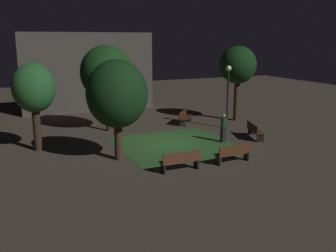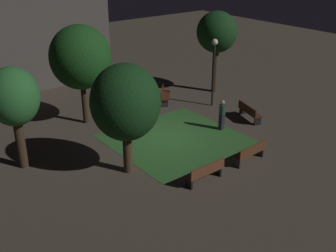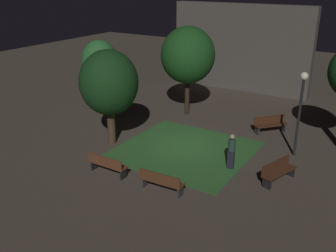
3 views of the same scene
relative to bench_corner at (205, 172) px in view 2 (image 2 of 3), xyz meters
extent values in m
plane|color=#473D33|center=(1.36, 4.24, -0.48)|extent=(60.00, 60.00, 0.00)
cube|color=#2D6028|center=(1.58, 3.83, -0.48)|extent=(6.10, 5.90, 0.01)
cube|color=brown|center=(0.00, 0.08, -0.03)|extent=(1.80, 0.48, 0.06)
cube|color=brown|center=(0.00, -0.13, 0.20)|extent=(1.80, 0.06, 0.40)
cube|color=black|center=(-0.80, 0.08, -0.27)|extent=(0.08, 0.38, 0.42)
cube|color=black|center=(0.80, 0.07, -0.27)|extent=(0.08, 0.38, 0.42)
cube|color=#512D19|center=(2.72, 0.08, -0.03)|extent=(1.82, 0.55, 0.06)
cube|color=#512D19|center=(2.72, -0.13, 0.20)|extent=(1.80, 0.13, 0.40)
cube|color=#2D2D33|center=(1.92, 0.04, -0.27)|extent=(0.10, 0.39, 0.42)
cube|color=#2D2D33|center=(3.52, 0.11, -0.27)|extent=(0.10, 0.39, 0.42)
cube|color=#422314|center=(6.37, 3.23, -0.03)|extent=(1.01, 1.86, 0.06)
cube|color=#422314|center=(6.17, 3.30, 0.20)|extent=(0.61, 1.73, 0.40)
cube|color=black|center=(6.62, 3.99, -0.27)|extent=(0.39, 0.20, 0.42)
cube|color=black|center=(6.12, 2.47, -0.27)|extent=(0.39, 0.20, 0.42)
cube|color=#422314|center=(4.38, 8.23, -0.03)|extent=(1.55, 1.67, 0.06)
cube|color=#422314|center=(4.23, 8.37, 0.20)|extent=(1.24, 1.39, 0.40)
cube|color=#2D2D33|center=(4.91, 8.83, -0.27)|extent=(0.34, 0.31, 0.42)
cube|color=#2D2D33|center=(3.85, 7.63, -0.27)|extent=(0.34, 0.31, 0.42)
cylinder|color=#423021|center=(8.12, 7.85, 1.11)|extent=(0.38, 0.38, 3.18)
ellipsoid|color=#143816|center=(8.12, 7.85, 3.39)|extent=(2.52, 2.52, 2.56)
cylinder|color=#38281C|center=(-5.32, 5.83, 0.85)|extent=(0.39, 0.39, 2.65)
ellipsoid|color=#28662D|center=(-5.32, 5.83, 2.75)|extent=(2.12, 2.12, 2.48)
cylinder|color=#423021|center=(-1.97, 2.67, 0.70)|extent=(0.39, 0.39, 2.36)
ellipsoid|color=#143816|center=(-1.97, 2.67, 2.66)|extent=(2.84, 2.84, 3.15)
cylinder|color=#2D2116|center=(-0.91, 8.47, 0.89)|extent=(0.28, 0.28, 2.74)
ellipsoid|color=#194719|center=(-0.91, 8.47, 3.13)|extent=(3.15, 3.15, 3.31)
cylinder|color=black|center=(6.23, 6.08, 1.35)|extent=(0.12, 0.12, 3.67)
sphere|color=#F2EDCC|center=(6.23, 6.08, 3.33)|extent=(0.36, 0.36, 0.36)
cube|color=black|center=(4.21, 3.28, -0.06)|extent=(0.31, 0.24, 0.84)
cylinder|color=#233D33|center=(4.21, 3.28, 0.62)|extent=(0.32, 0.32, 0.52)
sphere|color=tan|center=(4.21, 3.28, 1.02)|extent=(0.22, 0.22, 0.22)
cube|color=#4C4742|center=(-0.46, 15.39, 2.57)|extent=(10.23, 0.80, 6.10)
camera|label=1|loc=(-6.78, -13.87, 5.11)|focal=40.18mm
camera|label=2|loc=(-10.09, -10.35, 8.46)|focal=44.00mm
camera|label=3|loc=(9.87, -10.94, 7.43)|focal=41.16mm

